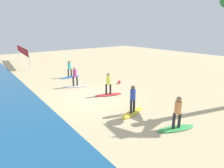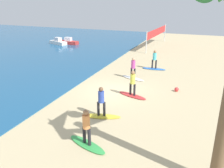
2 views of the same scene
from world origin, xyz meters
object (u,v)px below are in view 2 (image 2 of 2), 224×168
Objects in this scene: surfboard_green at (87,144)px; surfer_green at (86,124)px; surfboard_blue at (154,69)px; surfer_blue at (155,58)px; surfer_yellow at (101,99)px; surfboard_red at (132,95)px; volleyball_net at (157,33)px; beach_ball at (177,89)px; surfer_white at (133,66)px; boat_red at (68,42)px; surfer_red at (133,81)px; surfboard_white at (133,78)px; boat_white at (58,42)px; surfboard_yellow at (101,116)px.

surfer_green is at bearing 0.00° from surfboard_green.
surfer_blue reaches higher than surfboard_blue.
surfer_yellow is 0.78× the size of surfboard_red.
volleyball_net is 16.15m from beach_ball.
surfer_yellow is at bearing -176.84° from volleyball_net.
boat_red is (10.95, 12.48, -0.66)m from surfer_white.
surfboard_green is at bearing 0.00° from surfer_green.
surfboard_green is 6.04m from surfboard_red.
surfer_red reaches higher than surfboard_white.
surfboard_red is 0.71× the size of boat_white.
volleyball_net reaches higher than surfer_red.
surfer_yellow is 10.10m from surfer_blue.
boat_red is (20.43, 13.21, -0.66)m from surfer_green.
surfboard_white is at bearing 66.58° from beach_ball.
surfer_blue is (6.68, -0.04, 0.99)m from surfboard_red.
surfboard_green is 1.28× the size of surfer_red.
surfboard_blue is (6.68, -0.04, 0.00)m from surfboard_red.
surfboard_green is at bearing 178.66° from surfer_blue.
volleyball_net reaches higher than boat_red.
surfboard_green is at bearing -147.12° from boat_red.
surfer_yellow is 20.75m from volleyball_net.
surfboard_green is at bearing 177.57° from surfer_red.
surfboard_yellow is (2.65, 0.47, 0.00)m from surfboard_green.
surfer_blue is at bearing 28.19° from beach_ball.
surfboard_yellow is at bearing -140.80° from boat_white.
volleyball_net reaches higher than boat_white.
surfboard_white is (6.83, 0.25, -0.99)m from surfer_yellow.
surfer_green is 0.78× the size of surfboard_white.
boat_white is (13.75, 14.70, 0.33)m from surfboard_red.
boat_red is (0.65, -1.24, 0.00)m from boat_white.
volleyball_net is (20.71, 1.14, 0.75)m from surfer_yellow.
surfer_red is (3.39, -0.73, 0.99)m from surfboard_yellow.
surfer_yellow is 0.18× the size of volleyball_net.
surfboard_blue is at bearing -4.37° from surfer_yellow.
boat_white reaches higher than surfboard_green.
surfer_red is 0.56× the size of boat_white.
surfer_red is at bearing -173.83° from volleyball_net.
surfer_yellow is at bearing -104.44° from surfboard_yellow.
beach_ball reaches higher than surfboard_blue.
volleyball_net is 13.39m from boat_white.
surfer_yellow is 3.46m from surfer_red.
surfboard_green is 6.12m from surfer_red.
surfer_red reaches higher than surfboard_green.
surfer_green is 23.42m from volleyball_net.
surfer_blue is (3.24, -1.02, 0.00)m from surfer_white.
volleyball_net reaches higher than surfboard_green.
surfer_blue is at bearing -1.34° from surfer_green.
surfboard_red is at bearing 127.40° from surfboard_white.
surfer_red is at bearing 125.93° from beach_ball.
surfer_blue reaches higher than surfboard_red.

